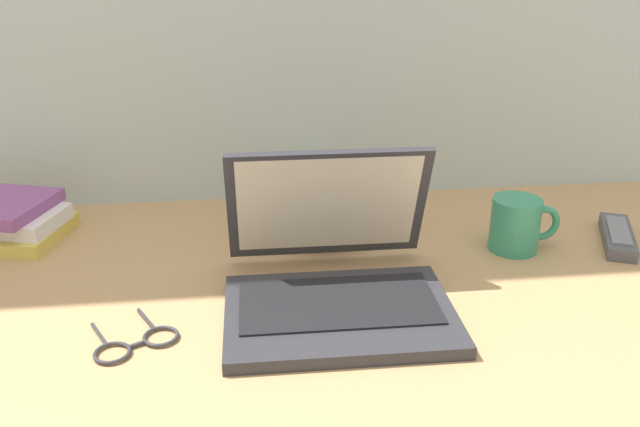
{
  "coord_description": "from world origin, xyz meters",
  "views": [
    {
      "loc": [
        -0.08,
        -0.85,
        0.51
      ],
      "look_at": [
        0.02,
        0.0,
        0.15
      ],
      "focal_mm": 36.78,
      "sensor_mm": 36.0,
      "label": 1
    }
  ],
  "objects_px": {
    "laptop": "(335,274)",
    "book_stack": "(2,220)",
    "remote_control_near": "(618,236)",
    "coffee_mug": "(517,224)",
    "eyeglasses": "(136,343)",
    "cushion": "(312,202)"
  },
  "relations": [
    {
      "from": "laptop",
      "to": "eyeglasses",
      "type": "height_order",
      "value": "laptop"
    },
    {
      "from": "laptop",
      "to": "cushion",
      "type": "relative_size",
      "value": 1.24
    },
    {
      "from": "laptop",
      "to": "eyeglasses",
      "type": "bearing_deg",
      "value": -163.42
    },
    {
      "from": "coffee_mug",
      "to": "book_stack",
      "type": "relative_size",
      "value": 0.51
    },
    {
      "from": "remote_control_near",
      "to": "cushion",
      "type": "height_order",
      "value": "cushion"
    },
    {
      "from": "coffee_mug",
      "to": "eyeglasses",
      "type": "xyz_separation_m",
      "value": [
        -0.59,
        -0.22,
        -0.04
      ]
    },
    {
      "from": "coffee_mug",
      "to": "eyeglasses",
      "type": "bearing_deg",
      "value": -159.96
    },
    {
      "from": "coffee_mug",
      "to": "remote_control_near",
      "type": "bearing_deg",
      "value": 1.03
    },
    {
      "from": "coffee_mug",
      "to": "book_stack",
      "type": "height_order",
      "value": "coffee_mug"
    },
    {
      "from": "eyeglasses",
      "to": "book_stack",
      "type": "bearing_deg",
      "value": 127.03
    },
    {
      "from": "laptop",
      "to": "book_stack",
      "type": "distance_m",
      "value": 0.61
    },
    {
      "from": "eyeglasses",
      "to": "laptop",
      "type": "bearing_deg",
      "value": 16.58
    },
    {
      "from": "eyeglasses",
      "to": "cushion",
      "type": "height_order",
      "value": "cushion"
    },
    {
      "from": "remote_control_near",
      "to": "cushion",
      "type": "bearing_deg",
      "value": 165.35
    },
    {
      "from": "laptop",
      "to": "book_stack",
      "type": "xyz_separation_m",
      "value": [
        -0.54,
        0.28,
        -0.01
      ]
    },
    {
      "from": "remote_control_near",
      "to": "book_stack",
      "type": "xyz_separation_m",
      "value": [
        -1.05,
        0.14,
        0.02
      ]
    },
    {
      "from": "remote_control_near",
      "to": "eyeglasses",
      "type": "bearing_deg",
      "value": -164.24
    },
    {
      "from": "remote_control_near",
      "to": "book_stack",
      "type": "height_order",
      "value": "book_stack"
    },
    {
      "from": "coffee_mug",
      "to": "cushion",
      "type": "relative_size",
      "value": 0.47
    },
    {
      "from": "laptop",
      "to": "book_stack",
      "type": "relative_size",
      "value": 1.35
    },
    {
      "from": "remote_control_near",
      "to": "cushion",
      "type": "distance_m",
      "value": 0.53
    },
    {
      "from": "laptop",
      "to": "remote_control_near",
      "type": "height_order",
      "value": "laptop"
    }
  ]
}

